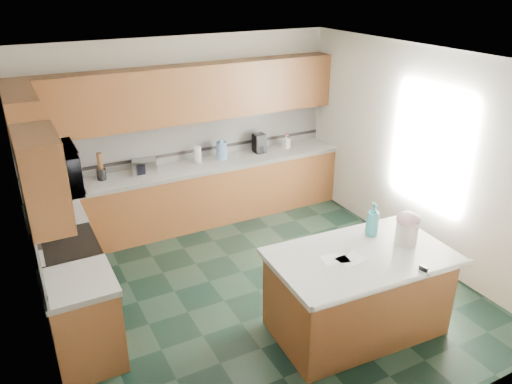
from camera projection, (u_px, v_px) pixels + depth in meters
floor at (258, 290)px, 5.96m from camera, size 4.60×4.60×0.00m
ceiling at (259, 60)px, 4.87m from camera, size 4.60×4.60×0.00m
wall_back at (184, 131)px, 7.29m from camera, size 4.60×0.04×2.70m
wall_front at (412, 302)px, 3.54m from camera, size 4.60×0.04×2.70m
wall_left at (29, 235)px, 4.43m from camera, size 0.04×4.60×2.70m
wall_right at (418, 154)px, 6.40m from camera, size 0.04×4.60×2.70m
back_base_cab at (196, 196)px, 7.41m from camera, size 4.60×0.60×0.86m
back_countertop at (194, 167)px, 7.22m from camera, size 4.60×0.64×0.06m
back_upper_cab at (187, 94)px, 6.90m from camera, size 4.60×0.33×0.78m
back_backsplash at (186, 139)px, 7.31m from camera, size 4.60×0.02×0.63m
back_accent_band at (187, 152)px, 7.39m from camera, size 4.60×0.01×0.05m
left_base_cab_rear at (61, 250)px, 5.98m from camera, size 0.60×0.82×0.86m
left_counter_rear at (55, 216)px, 5.80m from camera, size 0.64×0.82×0.06m
left_base_cab_front at (85, 323)px, 4.75m from camera, size 0.60×0.72×0.86m
left_counter_front at (78, 282)px, 4.56m from camera, size 0.64×0.72×0.06m
left_backsplash at (29, 221)px, 4.94m from camera, size 0.02×2.30×0.63m
left_accent_band at (33, 238)px, 5.02m from camera, size 0.01×2.30×0.05m
left_upper_cab_rear at (24, 127)px, 5.42m from camera, size 0.33×1.09×0.78m
left_upper_cab_front at (42, 179)px, 4.08m from camera, size 0.33×0.72×0.78m
range_body at (72, 283)px, 5.34m from camera, size 0.60×0.76×0.88m
range_oven_door at (100, 279)px, 5.48m from camera, size 0.02×0.68×0.55m
range_cooktop at (65, 245)px, 5.15m from camera, size 0.62×0.78×0.04m
range_handle at (98, 248)px, 5.34m from camera, size 0.02×0.66×0.02m
range_backguard at (36, 241)px, 5.00m from camera, size 0.06×0.76×0.18m
microwave at (52, 171)px, 4.82m from camera, size 0.50×0.73×0.41m
island_base at (357, 295)px, 5.16m from camera, size 1.75×1.06×0.86m
island_top at (361, 256)px, 4.97m from camera, size 1.86×1.17×0.06m
island_bullnose at (398, 284)px, 4.54m from camera, size 1.80×0.16×0.06m
treat_jar at (407, 233)px, 5.12m from camera, size 0.26×0.26×0.24m
treat_jar_lid at (408, 219)px, 5.06m from camera, size 0.24×0.24×0.15m
treat_jar_knob at (409, 215)px, 5.04m from camera, size 0.08×0.03×0.03m
treat_jar_knob_end_l at (406, 216)px, 5.02m from camera, size 0.04×0.04×0.04m
treat_jar_knob_end_r at (412, 214)px, 5.05m from camera, size 0.04×0.04×0.04m
soap_bottle_island at (373, 219)px, 5.25m from camera, size 0.18×0.18×0.37m
paper_sheet_a at (351, 259)px, 4.87m from camera, size 0.29×0.23×0.00m
paper_sheet_b at (335, 259)px, 4.87m from camera, size 0.29×0.24×0.00m
clamp_body at (423, 270)px, 4.68m from camera, size 0.04×0.09×0.08m
clamp_handle at (427, 274)px, 4.64m from camera, size 0.01×0.06×0.01m
knife_block at (54, 181)px, 6.40m from camera, size 0.13×0.18×0.25m
utensil_crock at (101, 174)px, 6.69m from camera, size 0.12×0.12×0.15m
utensil_bundle at (100, 161)px, 6.62m from camera, size 0.07×0.07×0.23m
toaster_oven at (145, 166)px, 6.91m from camera, size 0.38×0.30×0.19m
toaster_oven_door at (147, 169)px, 6.83m from camera, size 0.29×0.01×0.15m
paper_towel at (198, 154)px, 7.28m from camera, size 0.11×0.11×0.25m
paper_towel_base at (198, 162)px, 7.33m from camera, size 0.16×0.16×0.01m
water_jug at (222, 151)px, 7.40m from camera, size 0.16×0.16×0.27m
water_jug_neck at (221, 141)px, 7.34m from camera, size 0.08×0.08×0.04m
coffee_maker at (259, 143)px, 7.69m from camera, size 0.18×0.20×0.29m
coffee_carafe at (260, 149)px, 7.69m from camera, size 0.12×0.12×0.12m
soap_bottle_back at (286, 141)px, 7.87m from camera, size 0.13×0.13×0.22m
soap_back_cap at (286, 134)px, 7.82m from camera, size 0.02×0.02×0.03m
window_light_proxy at (430, 147)px, 6.17m from camera, size 0.02×1.40×1.10m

